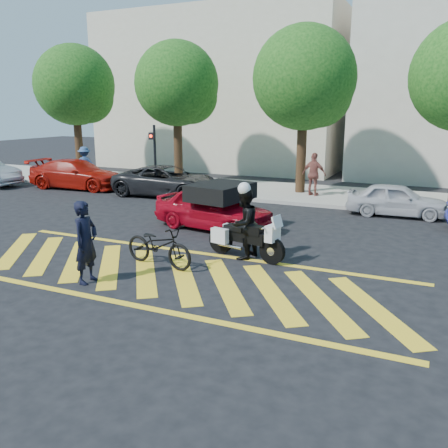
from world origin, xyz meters
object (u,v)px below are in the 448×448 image
at_px(red_convertible, 213,208).
at_px(parked_left, 77,174).
at_px(bicycle, 159,245).
at_px(officer_moto, 244,224).
at_px(parked_mid_right, 397,200).
at_px(officer_bike, 86,242).
at_px(police_motorcycle, 244,238).
at_px(parked_mid_left, 167,181).

height_order(red_convertible, parked_left, parked_left).
height_order(bicycle, officer_moto, officer_moto).
relative_size(red_convertible, parked_mid_right, 1.15).
xyz_separation_m(officer_moto, parked_left, (-12.03, 7.20, -0.23)).
bearing_deg(officer_bike, parked_left, 39.53).
distance_m(bicycle, parked_left, 13.49).
bearing_deg(red_convertible, police_motorcycle, -129.60).
bearing_deg(bicycle, parked_left, 59.05).
bearing_deg(parked_mid_left, red_convertible, -137.78).
height_order(red_convertible, parked_mid_right, red_convertible).
xyz_separation_m(officer_moto, parked_mid_right, (3.27, 7.20, -0.34)).
height_order(parked_left, parked_mid_left, parked_left).
xyz_separation_m(officer_bike, parked_mid_right, (5.88, 10.40, -0.35)).
relative_size(bicycle, officer_moto, 1.09).
relative_size(officer_moto, parked_mid_right, 0.53).
distance_m(officer_bike, parked_mid_left, 11.19).
xyz_separation_m(police_motorcycle, parked_mid_left, (-6.75, 7.19, 0.13)).
relative_size(police_motorcycle, officer_moto, 1.23).
bearing_deg(red_convertible, officer_bike, -174.82).
distance_m(officer_moto, red_convertible, 3.31).
height_order(parked_mid_left, parked_mid_right, parked_mid_left).
bearing_deg(officer_moto, red_convertible, -128.29).
distance_m(police_motorcycle, parked_mid_right, 7.89).
xyz_separation_m(bicycle, red_convertible, (-0.39, 4.03, 0.16)).
xyz_separation_m(red_convertible, parked_mid_right, (5.39, 4.67, -0.09)).
xyz_separation_m(parked_left, parked_mid_left, (5.30, 0.00, -0.02)).
bearing_deg(parked_mid_left, parked_left, 87.59).
height_order(officer_bike, parked_mid_left, officer_bike).
bearing_deg(parked_mid_right, parked_mid_left, 87.51).
relative_size(red_convertible, parked_left, 0.83).
bearing_deg(red_convertible, parked_left, 74.83).
bearing_deg(parked_left, bicycle, -135.24).
bearing_deg(police_motorcycle, bicycle, -127.50).
height_order(police_motorcycle, parked_mid_right, parked_mid_right).
xyz_separation_m(police_motorcycle, parked_mid_right, (3.25, 7.19, 0.05)).
xyz_separation_m(officer_bike, parked_left, (-9.42, 10.40, -0.24)).
bearing_deg(parked_mid_left, bicycle, -152.54).
distance_m(officer_bike, officer_moto, 4.13).
bearing_deg(bicycle, officer_bike, 161.89).
height_order(parked_left, parked_mid_right, parked_left).
distance_m(bicycle, parked_mid_right, 10.04).
height_order(bicycle, parked_mid_left, parked_mid_left).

